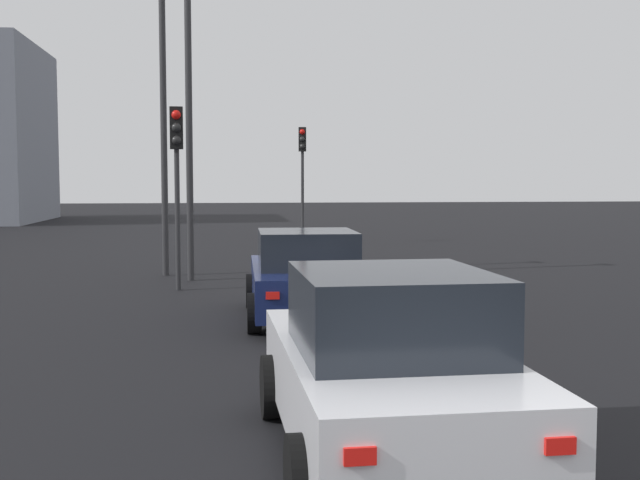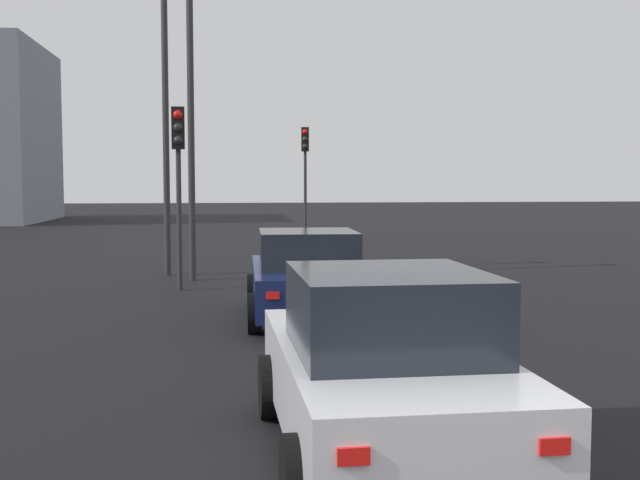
{
  "view_description": "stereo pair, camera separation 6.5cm",
  "coord_description": "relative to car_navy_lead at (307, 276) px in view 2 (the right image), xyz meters",
  "views": [
    {
      "loc": [
        -3.47,
        1.44,
        2.4
      ],
      "look_at": [
        7.8,
        -0.0,
        1.53
      ],
      "focal_mm": 44.09,
      "sensor_mm": 36.0,
      "label": 1
    },
    {
      "loc": [
        -3.48,
        1.37,
        2.4
      ],
      "look_at": [
        7.8,
        -0.0,
        1.53
      ],
      "focal_mm": 44.09,
      "sensor_mm": 36.0,
      "label": 2
    }
  ],
  "objects": [
    {
      "name": "car_navy_lead",
      "position": [
        0.0,
        0.0,
        0.0
      ],
      "size": [
        4.1,
        2.13,
        1.54
      ],
      "rotation": [
        0.0,
        0.0,
        -0.03
      ],
      "color": "#141E4C",
      "rests_on": "ground_plane"
    },
    {
      "name": "car_white_second",
      "position": [
        -6.85,
        0.05,
        0.04
      ],
      "size": [
        4.07,
        2.04,
        1.65
      ],
      "rotation": [
        0.0,
        0.0,
        0.02
      ],
      "color": "silver",
      "rests_on": "ground_plane"
    },
    {
      "name": "traffic_light_near_left",
      "position": [
        16.02,
        -1.62,
        2.39
      ],
      "size": [
        0.33,
        0.3,
        4.37
      ],
      "rotation": [
        0.0,
        0.0,
        3.01
      ],
      "color": "#2D2D30",
      "rests_on": "ground_plane"
    },
    {
      "name": "traffic_light_near_right",
      "position": [
        3.84,
        2.37,
        2.11
      ],
      "size": [
        0.32,
        0.29,
        3.96
      ],
      "rotation": [
        0.0,
        0.0,
        3.21
      ],
      "color": "#2D2D30",
      "rests_on": "ground_plane"
    },
    {
      "name": "street_lamp_kerbside",
      "position": [
        6.63,
        2.83,
        3.69
      ],
      "size": [
        0.56,
        0.36,
        7.55
      ],
      "color": "#2D2D30",
      "rests_on": "ground_plane"
    },
    {
      "name": "street_lamp_far",
      "position": [
        5.56,
        2.17,
        4.07
      ],
      "size": [
        0.56,
        0.36,
        8.28
      ],
      "color": "#2D2D30",
      "rests_on": "ground_plane"
    }
  ]
}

